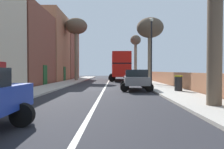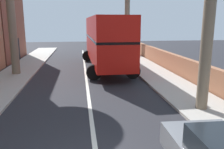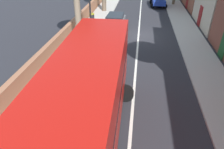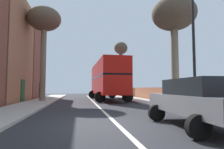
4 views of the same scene
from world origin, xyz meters
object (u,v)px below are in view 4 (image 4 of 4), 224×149
object	(u,v)px
parked_car_grey_right_2	(199,100)
street_tree_right_5	(174,17)
double_decker_bus	(107,79)
street_tree_right_1	(121,54)
street_tree_left_4	(44,22)
lamppost_right	(194,38)

from	to	relation	value
parked_car_grey_right_2	street_tree_right_5	world-z (taller)	street_tree_right_5
street_tree_right_5	double_decker_bus	bearing A→B (deg)	106.60
double_decker_bus	parked_car_grey_right_2	world-z (taller)	double_decker_bus
double_decker_bus	street_tree_right_1	distance (m)	9.80
street_tree_left_4	lamppost_right	distance (m)	14.70
parked_car_grey_right_2	street_tree_left_4	size ratio (longest dim) A/B	0.50
street_tree_left_4	street_tree_right_5	bearing A→B (deg)	-40.82
street_tree_right_1	street_tree_left_4	distance (m)	13.92
lamppost_right	parked_car_grey_right_2	bearing A→B (deg)	-121.34
parked_car_grey_right_2	street_tree_right_5	size ratio (longest dim) A/B	0.66
street_tree_left_4	lamppost_right	bearing A→B (deg)	-49.66
parked_car_grey_right_2	lamppost_right	xyz separation A→B (m)	(1.80, 2.96, 2.89)
parked_car_grey_right_2	lamppost_right	size ratio (longest dim) A/B	0.73
double_decker_bus	street_tree_right_1	bearing A→B (deg)	67.65
street_tree_left_4	street_tree_right_5	world-z (taller)	street_tree_left_4
parked_car_grey_right_2	street_tree_right_5	xyz separation A→B (m)	(2.13, 5.54, 4.97)
street_tree_right_5	lamppost_right	bearing A→B (deg)	-97.32
double_decker_bus	lamppost_right	xyz separation A→B (m)	(2.60, -12.42, 1.45)
parked_car_grey_right_2	street_tree_right_5	bearing A→B (deg)	68.95
street_tree_right_1	street_tree_right_5	xyz separation A→B (m)	(-0.40, -17.94, -0.85)
double_decker_bus	street_tree_right_1	world-z (taller)	street_tree_right_1
double_decker_bus	lamppost_right	size ratio (longest dim) A/B	1.78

